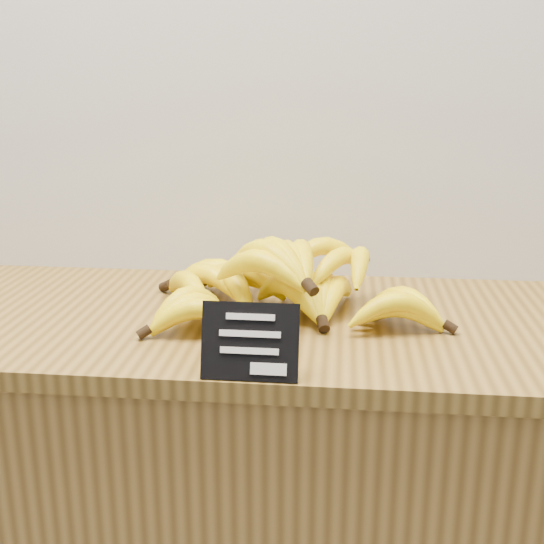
# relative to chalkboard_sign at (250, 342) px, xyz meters

# --- Properties ---
(counter_top) EXTENTS (1.57, 0.54, 0.03)m
(counter_top) POSITION_rel_chalkboard_sign_xyz_m (0.01, 0.25, -0.07)
(counter_top) COLOR olive
(counter_top) RESTS_ON counter
(chalkboard_sign) EXTENTS (0.13, 0.04, 0.10)m
(chalkboard_sign) POSITION_rel_chalkboard_sign_xyz_m (0.00, 0.00, 0.00)
(chalkboard_sign) COLOR black
(chalkboard_sign) RESTS_ON counter_top
(banana_pile) EXTENTS (0.50, 0.37, 0.13)m
(banana_pile) POSITION_rel_chalkboard_sign_xyz_m (0.01, 0.27, -0.00)
(banana_pile) COLOR #FFEA0A
(banana_pile) RESTS_ON counter_top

